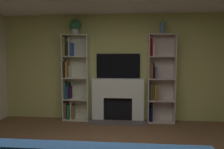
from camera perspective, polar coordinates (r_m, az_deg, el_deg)
The scene contains 7 objects.
wall_back_accent at distance 5.35m, azimuth 1.66°, elevation 1.83°, with size 5.82×0.06×2.55m, color #BFC06C.
fireplace at distance 5.31m, azimuth 1.55°, elevation -6.32°, with size 1.33×0.50×1.02m.
tv at distance 5.29m, azimuth 1.62°, elevation 2.23°, with size 1.04×0.06×0.59m, color black.
bookshelf_left at distance 5.41m, azimuth -10.03°, elevation -1.18°, with size 0.62×0.30×2.06m.
bookshelf_right at distance 5.26m, azimuth 11.86°, elevation -1.30°, with size 0.62×0.31×2.06m.
potted_plant at distance 5.37m, azimuth -9.54°, elevation 12.32°, with size 0.26×0.26×0.37m.
vase_with_flowers at distance 5.24m, azimuth 12.92°, elevation 11.77°, with size 0.11×0.11×0.46m.
Camera 1 is at (0.33, -2.48, 1.55)m, focal length 35.23 mm.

